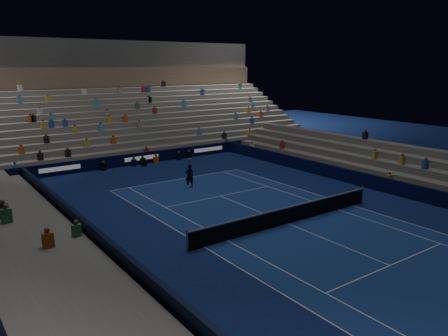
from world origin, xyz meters
name	(u,v)px	position (x,y,z in m)	size (l,w,h in m)	color
ground	(288,224)	(0.00, 0.00, 0.00)	(90.00, 90.00, 0.00)	navy
court_surface	(288,224)	(0.00, 0.00, 0.01)	(10.97, 23.77, 0.01)	navy
sponsor_barrier_far	(141,158)	(0.00, 18.50, 0.50)	(44.00, 0.25, 1.00)	black
sponsor_barrier_east	(394,187)	(9.70, 0.00, 0.50)	(0.25, 37.00, 1.00)	#080C32
sponsor_barrier_west	(120,259)	(-9.70, 0.00, 0.50)	(0.25, 37.00, 1.00)	black
grandstand_main	(101,116)	(0.00, 27.90, 3.38)	(44.00, 15.20, 11.20)	slate
grandstand_east	(423,174)	(13.17, 0.00, 0.92)	(5.00, 37.00, 2.50)	slate
grandstand_west	(32,272)	(-13.17, 0.00, 0.92)	(5.00, 37.00, 2.50)	#63635E
tennis_net	(288,215)	(0.00, 0.00, 0.50)	(12.90, 0.10, 1.10)	#B2B2B7
tennis_player	(190,176)	(-0.51, 9.48, 0.85)	(0.62, 0.41, 1.70)	black
broadcast_camera	(144,163)	(-0.13, 17.64, 0.27)	(0.50, 0.88, 0.52)	black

